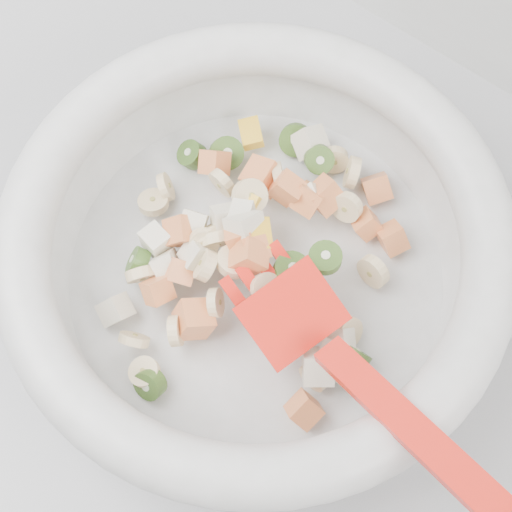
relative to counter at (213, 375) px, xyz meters
The scene contains 2 objects.
counter is the anchor object (origin of this frame).
mixing_bowl 0.51m from the counter, ahead, with size 0.47×0.37×0.15m.
Camera 1 is at (0.22, 1.27, 1.48)m, focal length 55.00 mm.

